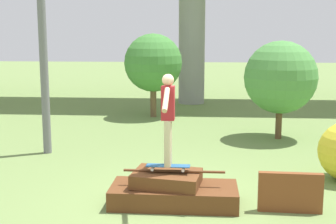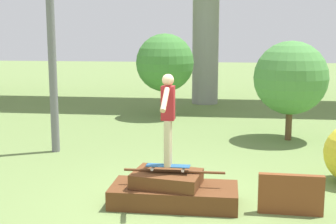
{
  "view_description": "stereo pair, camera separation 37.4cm",
  "coord_description": "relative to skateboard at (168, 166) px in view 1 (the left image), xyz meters",
  "views": [
    {
      "loc": [
        0.48,
        -7.84,
        2.99
      ],
      "look_at": [
        -0.1,
        -0.03,
        1.66
      ],
      "focal_mm": 50.0,
      "sensor_mm": 36.0,
      "label": 1
    },
    {
      "loc": [
        0.85,
        -7.81,
        2.99
      ],
      "look_at": [
        -0.1,
        -0.03,
        1.66
      ],
      "focal_mm": 50.0,
      "sensor_mm": 36.0,
      "label": 2
    }
  ],
  "objects": [
    {
      "name": "utility_pole",
      "position": [
        -3.29,
        3.37,
        2.7
      ],
      "size": [
        1.3,
        0.2,
        6.56
      ],
      "color": "slate",
      "rests_on": "ground_plane"
    },
    {
      "name": "skateboard",
      "position": [
        0.0,
        0.0,
        0.0
      ],
      "size": [
        0.77,
        0.21,
        0.09
      ],
      "color": "#23517F",
      "rests_on": "scrap_pile"
    },
    {
      "name": "skater",
      "position": [
        0.0,
        -0.0,
        0.93
      ],
      "size": [
        0.22,
        1.23,
        1.59
      ],
      "color": "#C6B78E",
      "rests_on": "skateboard"
    },
    {
      "name": "scrap_plank_loose",
      "position": [
        2.07,
        -0.18,
        -0.36
      ],
      "size": [
        1.07,
        0.17,
        0.68
      ],
      "color": "brown",
      "rests_on": "ground_plane"
    },
    {
      "name": "tree_behind_left",
      "position": [
        2.75,
        5.42,
        1.05
      ],
      "size": [
        2.04,
        2.04,
        2.78
      ],
      "color": "brown",
      "rests_on": "ground_plane"
    },
    {
      "name": "ground_plane",
      "position": [
        0.1,
        0.03,
        -0.7
      ],
      "size": [
        80.0,
        80.0,
        0.0
      ],
      "primitive_type": "plane",
      "color": "olive"
    },
    {
      "name": "scrap_pile",
      "position": [
        0.07,
        0.03,
        -0.46
      ],
      "size": [
        2.23,
        1.02,
        0.63
      ],
      "color": "#5B3319",
      "rests_on": "ground_plane"
    },
    {
      "name": "tree_behind_right",
      "position": [
        -1.17,
        8.66,
        1.23
      ],
      "size": [
        2.05,
        2.05,
        2.96
      ],
      "color": "brown",
      "rests_on": "ground_plane"
    }
  ]
}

